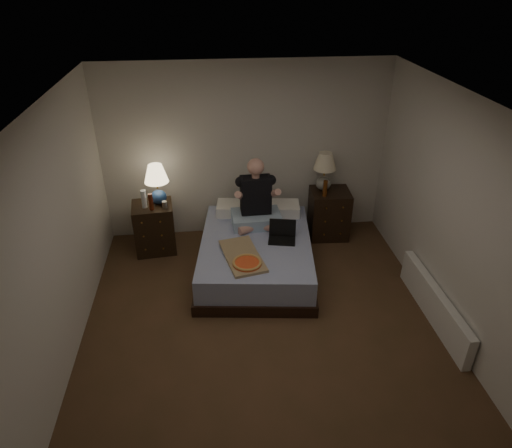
{
  "coord_description": "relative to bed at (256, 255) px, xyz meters",
  "views": [
    {
      "loc": [
        -0.51,
        -3.78,
        3.56
      ],
      "look_at": [
        0.0,
        0.9,
        0.85
      ],
      "focal_mm": 32.0,
      "sensor_mm": 36.0,
      "label": 1
    }
  ],
  "objects": [
    {
      "name": "bed",
      "position": [
        0.0,
        0.0,
        0.0
      ],
      "size": [
        1.61,
        2.02,
        0.47
      ],
      "primitive_type": "cube",
      "rotation": [
        0.0,
        0.0,
        -0.12
      ],
      "color": "#5565AB",
      "rests_on": "floor"
    },
    {
      "name": "radiator",
      "position": [
        1.9,
        -1.17,
        -0.03
      ],
      "size": [
        0.1,
        1.6,
        0.4
      ],
      "primitive_type": "cube",
      "color": "silver",
      "rests_on": "floor"
    },
    {
      "name": "beer_bottle_left",
      "position": [
        -1.34,
        0.53,
        0.58
      ],
      "size": [
        0.06,
        0.06,
        0.23
      ],
      "primitive_type": "cylinder",
      "color": "#541D0C",
      "rests_on": "nightstand_left"
    },
    {
      "name": "wall_back",
      "position": [
        -0.03,
        1.09,
        1.02
      ],
      "size": [
        4.0,
        0.0,
        2.5
      ],
      "primitive_type": "cube",
      "rotation": [
        1.57,
        0.0,
        0.0
      ],
      "color": "silver",
      "rests_on": "ground"
    },
    {
      "name": "lamp_right",
      "position": [
        1.07,
        0.86,
        0.76
      ],
      "size": [
        0.35,
        0.35,
        0.56
      ],
      "primitive_type": null,
      "rotation": [
        0.0,
        0.0,
        -0.11
      ],
      "color": "gray",
      "rests_on": "nightstand_right"
    },
    {
      "name": "water_bottle",
      "position": [
        -1.43,
        0.6,
        0.59
      ],
      "size": [
        0.07,
        0.07,
        0.25
      ],
      "primitive_type": "cylinder",
      "color": "white",
      "rests_on": "nightstand_left"
    },
    {
      "name": "pizza_box",
      "position": [
        -0.17,
        -0.58,
        0.27
      ],
      "size": [
        0.55,
        0.83,
        0.08
      ],
      "primitive_type": null,
      "rotation": [
        0.0,
        0.0,
        0.21
      ],
      "color": "#A08860",
      "rests_on": "bed"
    },
    {
      "name": "floor",
      "position": [
        -0.03,
        -1.16,
        -0.23
      ],
      "size": [
        4.0,
        4.5,
        0.0
      ],
      "primitive_type": "cube",
      "color": "brown",
      "rests_on": "ground"
    },
    {
      "name": "lamp_left",
      "position": [
        -1.25,
        0.71,
        0.75
      ],
      "size": [
        0.4,
        0.4,
        0.56
      ],
      "primitive_type": null,
      "rotation": [
        0.0,
        0.0,
        -0.29
      ],
      "color": "navy",
      "rests_on": "nightstand_left"
    },
    {
      "name": "soda_can",
      "position": [
        -1.16,
        0.55,
        0.52
      ],
      "size": [
        0.07,
        0.07,
        0.1
      ],
      "primitive_type": "cylinder",
      "color": "#AEAFAA",
      "rests_on": "nightstand_left"
    },
    {
      "name": "laptop",
      "position": [
        0.33,
        -0.06,
        0.35
      ],
      "size": [
        0.39,
        0.34,
        0.24
      ],
      "primitive_type": null,
      "rotation": [
        0.0,
        0.0,
        -0.21
      ],
      "color": "black",
      "rests_on": "bed"
    },
    {
      "name": "person",
      "position": [
        0.05,
        0.4,
        0.7
      ],
      "size": [
        0.68,
        0.54,
        0.93
      ],
      "primitive_type": null,
      "rotation": [
        0.0,
        0.0,
        0.03
      ],
      "color": "black",
      "rests_on": "bed"
    },
    {
      "name": "beer_bottle_right",
      "position": [
        1.04,
        0.66,
        0.6
      ],
      "size": [
        0.06,
        0.06,
        0.23
      ],
      "primitive_type": "cylinder",
      "color": "#582A0C",
      "rests_on": "nightstand_right"
    },
    {
      "name": "nightstand_left",
      "position": [
        -1.35,
        0.66,
        0.12
      ],
      "size": [
        0.59,
        0.54,
        0.7
      ],
      "primitive_type": "cube",
      "rotation": [
        0.0,
        0.0,
        0.1
      ],
      "color": "black",
      "rests_on": "floor"
    },
    {
      "name": "wall_front",
      "position": [
        -0.03,
        -3.41,
        1.02
      ],
      "size": [
        4.0,
        0.0,
        2.5
      ],
      "primitive_type": "cube",
      "rotation": [
        -1.57,
        0.0,
        0.0
      ],
      "color": "silver",
      "rests_on": "ground"
    },
    {
      "name": "wall_left",
      "position": [
        -2.03,
        -1.16,
        1.02
      ],
      "size": [
        0.0,
        4.5,
        2.5
      ],
      "primitive_type": "cube",
      "rotation": [
        1.57,
        0.0,
        1.57
      ],
      "color": "silver",
      "rests_on": "ground"
    },
    {
      "name": "nightstand_right",
      "position": [
        1.16,
        0.78,
        0.12
      ],
      "size": [
        0.58,
        0.52,
        0.71
      ],
      "primitive_type": "cube",
      "rotation": [
        0.0,
        0.0,
        -0.05
      ],
      "color": "black",
      "rests_on": "floor"
    },
    {
      "name": "ceiling",
      "position": [
        -0.03,
        -1.16,
        2.27
      ],
      "size": [
        4.0,
        4.5,
        0.0
      ],
      "primitive_type": "cube",
      "rotation": [
        3.14,
        0.0,
        0.0
      ],
      "color": "white",
      "rests_on": "ground"
    },
    {
      "name": "wall_right",
      "position": [
        1.97,
        -1.16,
        1.02
      ],
      "size": [
        0.0,
        4.5,
        2.5
      ],
      "primitive_type": "cube",
      "rotation": [
        1.57,
        0.0,
        -1.57
      ],
      "color": "silver",
      "rests_on": "ground"
    }
  ]
}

